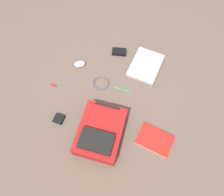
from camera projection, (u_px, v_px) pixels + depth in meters
The scene contains 10 objects.
ground_plane at pixel (111, 97), 1.72m from camera, with size 3.65×3.65×0.00m, color brown.
backpack at pixel (100, 132), 1.51m from camera, with size 0.45×0.37×0.16m.
laptop at pixel (146, 65), 1.85m from camera, with size 0.41×0.35×0.03m.
book_comic at pixel (155, 140), 1.54m from camera, with size 0.26×0.31×0.02m.
computer_mouse at pixel (80, 64), 1.85m from camera, with size 0.07×0.10×0.04m, color silver.
cable_coil at pixel (101, 83), 1.77m from camera, with size 0.14×0.14×0.01m, color #4C4C51.
power_brick at pixel (119, 52), 1.92m from camera, with size 0.08×0.13×0.03m, color black.
pen_black at pixel (123, 89), 1.75m from camera, with size 0.01×0.01×0.14m, color #198C33.
earbud_pouch at pixel (59, 119), 1.62m from camera, with size 0.08×0.08×0.02m, color black.
usb_stick at pixel (54, 85), 1.77m from camera, with size 0.02×0.06×0.01m, color #B21919.
Camera 1 is at (0.77, 0.11, 1.53)m, focal length 32.24 mm.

